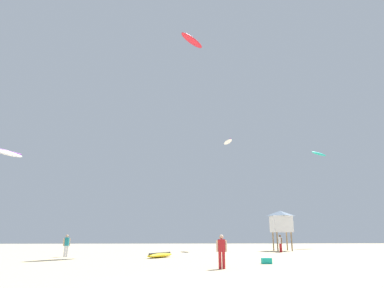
{
  "coord_description": "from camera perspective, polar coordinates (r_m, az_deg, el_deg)",
  "views": [
    {
      "loc": [
        -1.47,
        -10.81,
        1.55
      ],
      "look_at": [
        0.0,
        16.47,
        8.91
      ],
      "focal_mm": 31.89,
      "sensor_mm": 36.0,
      "label": 1
    }
  ],
  "objects": [
    {
      "name": "kite_aloft_1",
      "position": [
        42.55,
        5.99,
        0.36
      ],
      "size": [
        1.06,
        2.65,
        0.31
      ],
      "color": "white"
    },
    {
      "name": "person_foreground",
      "position": [
        17.41,
        4.97,
        -17.05
      ],
      "size": [
        0.53,
        0.36,
        1.6
      ],
      "rotation": [
        0.0,
        0.0,
        4.73
      ],
      "color": "#B21E23",
      "rests_on": "ground"
    },
    {
      "name": "kite_grounded_near",
      "position": [
        26.24,
        -5.38,
        -18.01
      ],
      "size": [
        2.3,
        3.1,
        0.39
      ],
      "color": "yellow",
      "rests_on": "ground"
    },
    {
      "name": "kite_aloft_4",
      "position": [
        46.57,
        -28.52,
        -1.27
      ],
      "size": [
        2.97,
        4.38,
        1.07
      ],
      "color": "white"
    },
    {
      "name": "kite_aloft_0",
      "position": [
        40.14,
        -0.01,
        16.91
      ],
      "size": [
        3.19,
        3.68,
        0.53
      ],
      "color": "red"
    },
    {
      "name": "person_midground",
      "position": [
        35.33,
        14.56,
        -15.58
      ],
      "size": [
        0.37,
        0.52,
        1.63
      ],
      "rotation": [
        0.0,
        0.0,
        3.43
      ],
      "color": "#B21E23",
      "rests_on": "ground"
    },
    {
      "name": "cooler_box",
      "position": [
        20.9,
        12.37,
        -18.56
      ],
      "size": [
        0.56,
        0.36,
        0.32
      ],
      "primitive_type": "cube",
      "color": "#19B29E",
      "rests_on": "ground"
    },
    {
      "name": "kite_aloft_2",
      "position": [
        52.55,
        20.46,
        -1.54
      ],
      "size": [
        3.44,
        2.93,
        0.75
      ],
      "color": "#19B29E"
    },
    {
      "name": "person_left",
      "position": [
        28.55,
        -20.24,
        -15.39
      ],
      "size": [
        0.45,
        0.37,
        1.63
      ],
      "rotation": [
        0.0,
        0.0,
        2.23
      ],
      "color": "silver",
      "rests_on": "ground"
    },
    {
      "name": "lifeguard_tower",
      "position": [
        38.69,
        14.65,
        -12.37
      ],
      "size": [
        2.3,
        2.3,
        4.15
      ],
      "color": "#8C704C",
      "rests_on": "ground"
    }
  ]
}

